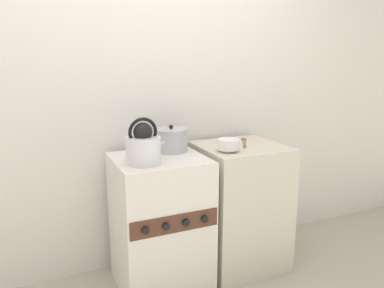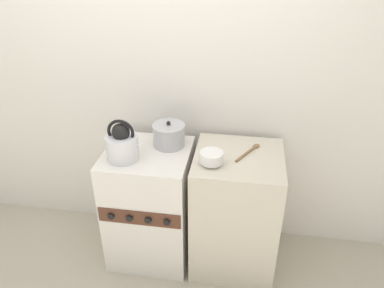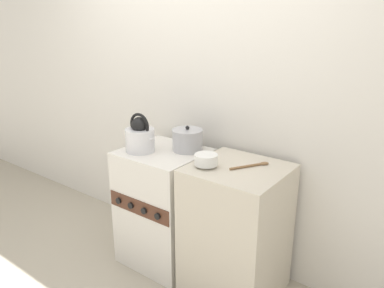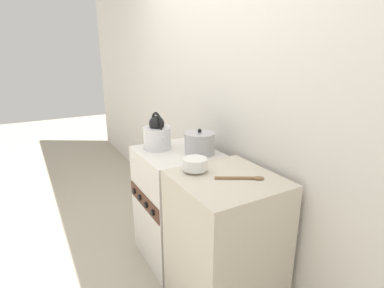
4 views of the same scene
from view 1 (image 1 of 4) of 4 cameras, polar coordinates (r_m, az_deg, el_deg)
name	(u,v)px [view 1 (image 1 of 4)]	position (r m, az deg, el deg)	size (l,w,h in m)	color
wall_back	(141,93)	(2.63, -7.84, 7.68)	(7.00, 0.06, 2.50)	silver
stove	(160,222)	(2.50, -4.84, -11.82)	(0.57, 0.56, 0.88)	silver
counter	(239,206)	(2.75, 7.23, -9.33)	(0.58, 0.56, 0.90)	beige
kettle	(144,146)	(2.20, -7.38, -0.32)	(0.25, 0.21, 0.28)	silver
cooking_pot	(171,140)	(2.48, -3.19, 0.62)	(0.22, 0.22, 0.18)	#B2B2B7
enamel_bowl	(228,144)	(2.42, 5.56, -0.06)	(0.14, 0.14, 0.08)	white
wooden_spoon	(244,141)	(2.70, 7.94, 0.39)	(0.16, 0.25, 0.02)	olive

